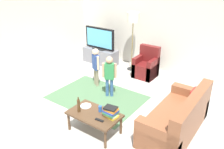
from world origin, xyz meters
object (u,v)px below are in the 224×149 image
Objects in this scene: floor_lamp at (133,20)px; child_near_tv at (96,64)px; couch at (179,119)px; soda_can at (100,109)px; book_stack at (111,112)px; bottle at (79,106)px; tv_stand at (100,56)px; coffee_table at (94,116)px; plate at (86,106)px; tv_remote at (99,120)px; tv at (100,39)px; child_center at (109,73)px; armchair at (146,67)px.

child_near_tv is at bearing -97.89° from floor_lamp.
soda_can is (-1.28, -0.83, 0.19)m from couch.
book_stack is 0.84× the size of bottle.
bottle reaches higher than tv_stand.
plate is at bearing 161.55° from coffee_table.
tv_remote is at bearing -115.23° from book_stack.
tv is 2.26m from child_center.
armchair is 0.90× the size of coffee_table.
tv is 1.05× the size of child_near_tv.
armchair is 2.80m from plate.
child_near_tv is 1.78m from plate.
tv is 3.59m from bottle.
child_near_tv is 1.96m from soda_can.
coffee_table is 4.55× the size of plate.
couch reaches higher than plate.
tv is 3.77m from book_stack.
armchair is at bearing 98.17° from coffee_table.
floor_lamp reaches higher than armchair.
floor_lamp is at bearing 7.69° from tv_stand.
couch is (3.50, -1.99, 0.05)m from tv_stand.
tv_stand reaches higher than tv_remote.
couch is 1.64m from coffee_table.
soda_can is (2.21, -2.82, 0.24)m from tv_stand.
child_near_tv is at bearing -122.36° from armchair.
child_center is 8.76× the size of soda_can.
book_stack reaches higher than tv_stand.
floor_lamp is 1.70× the size of child_near_tv.
child_center is (-1.93, 0.36, 0.34)m from couch.
floor_lamp reaches higher than child_near_tv.
tv_remote is at bearing -54.69° from soda_can.
floor_lamp reaches higher than soda_can.
tv is 6.47× the size of tv_remote.
child_near_tv is at bearing -55.41° from tv.
child_center is at bearing 102.51° from bottle.
child_center reaches higher than couch.
child_near_tv is 1.00× the size of child_center.
child_near_tv is at bearing 136.47° from book_stack.
bottle reaches higher than coffee_table.
child_near_tv is at bearing 122.48° from plate.
coffee_table is 0.36m from bottle.
child_center reaches higher than plate.
armchair reaches higher than book_stack.
tv_remote is 1.42× the size of soda_can.
bottle is (-0.28, -0.12, 0.18)m from coffee_table.
armchair is 1.59m from child_near_tv.
floor_lamp is (1.13, 0.15, 1.30)m from tv_stand.
plate is at bearing 179.76° from book_stack.
bottle is (-1.61, -1.07, 0.27)m from couch.
child_center is 1.52m from book_stack.
plate reaches higher than tv_remote.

